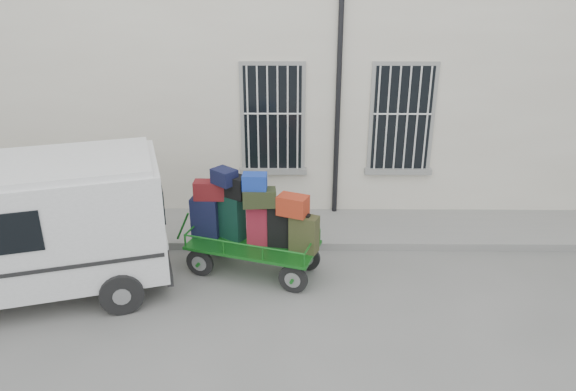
{
  "coord_description": "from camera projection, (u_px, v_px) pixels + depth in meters",
  "views": [
    {
      "loc": [
        0.01,
        -8.46,
        5.39
      ],
      "look_at": [
        -0.07,
        1.0,
        1.34
      ],
      "focal_mm": 35.0,
      "sensor_mm": 36.0,
      "label": 1
    }
  ],
  "objects": [
    {
      "name": "luggage_cart",
      "position": [
        251.0,
        221.0,
        10.0
      ],
      "size": [
        2.75,
        1.7,
        1.97
      ],
      "rotation": [
        0.0,
        0.0,
        -0.31
      ],
      "color": "black",
      "rests_on": "ground"
    },
    {
      "name": "sidewalk",
      "position": [
        292.0,
        228.0,
        11.89
      ],
      "size": [
        24.0,
        1.7,
        0.15
      ],
      "primitive_type": "cube",
      "color": "gray",
      "rests_on": "ground"
    },
    {
      "name": "building",
      "position": [
        292.0,
        61.0,
        13.77
      ],
      "size": [
        24.0,
        5.15,
        6.0
      ],
      "color": "beige",
      "rests_on": "ground"
    },
    {
      "name": "ground",
      "position": [
        291.0,
        287.0,
        9.89
      ],
      "size": [
        80.0,
        80.0,
        0.0
      ],
      "primitive_type": "plane",
      "color": "slate",
      "rests_on": "ground"
    },
    {
      "name": "van",
      "position": [
        17.0,
        224.0,
        9.15
      ],
      "size": [
        5.06,
        3.22,
        2.38
      ],
      "rotation": [
        0.0,
        0.0,
        0.29
      ],
      "color": "silver",
      "rests_on": "ground"
    }
  ]
}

